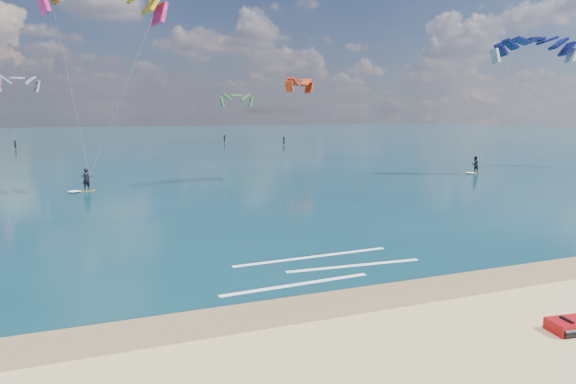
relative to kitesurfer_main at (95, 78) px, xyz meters
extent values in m
plane|color=tan|center=(7.13, 10.87, -8.78)|extent=(320.00, 320.00, 0.00)
cube|color=brown|center=(7.13, -26.13, -8.77)|extent=(320.00, 2.40, 0.01)
cube|color=#092D36|center=(7.13, 74.87, -8.76)|extent=(320.00, 200.00, 0.04)
cube|color=gold|center=(-1.05, 2.56, -8.71)|extent=(1.39, 0.95, 0.06)
imported|color=black|center=(-1.05, 2.56, -7.80)|extent=(0.77, 0.68, 1.78)
cylinder|color=black|center=(-0.75, 2.27, -7.54)|extent=(0.51, 0.27, 0.04)
cube|color=#B1C01C|center=(36.27, 1.01, -8.71)|extent=(1.33, 0.51, 0.06)
imported|color=black|center=(36.27, 1.01, -7.86)|extent=(0.84, 0.67, 1.65)
cylinder|color=black|center=(36.56, 0.72, -7.58)|extent=(0.53, 0.08, 0.04)
cube|color=white|center=(6.11, -24.13, -8.73)|extent=(5.94, 0.56, 0.01)
cube|color=white|center=(9.22, -22.83, -8.73)|extent=(5.92, 0.66, 0.01)
cube|color=white|center=(8.13, -21.03, -8.73)|extent=(7.32, 0.51, 0.01)
camera|label=1|loc=(-0.79, -40.89, -2.39)|focal=32.00mm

